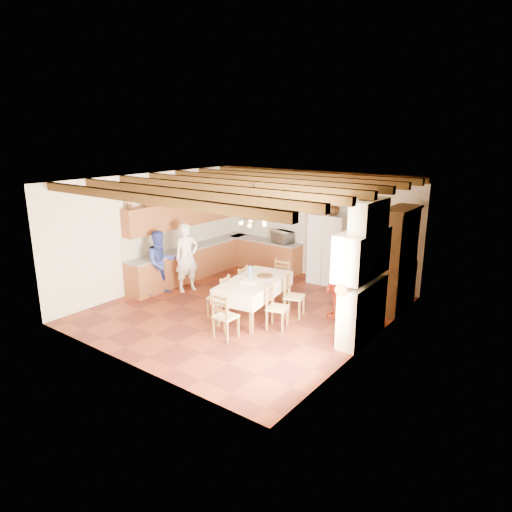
{
  "coord_description": "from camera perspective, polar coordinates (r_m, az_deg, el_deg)",
  "views": [
    {
      "loc": [
        6.14,
        -7.78,
        4.02
      ],
      "look_at": [
        0.1,
        0.3,
        1.25
      ],
      "focal_mm": 32.0,
      "sensor_mm": 36.0,
      "label": 1
    }
  ],
  "objects": [
    {
      "name": "upper_cabinets",
      "position": [
        12.77,
        -8.56,
        5.4
      ],
      "size": [
        0.35,
        4.2,
        0.7
      ],
      "primitive_type": "cube",
      "color": "brown",
      "rests_on": "ground"
    },
    {
      "name": "chair_left_near",
      "position": [
        10.2,
        -4.72,
        -5.01
      ],
      "size": [
        0.48,
        0.5,
        0.96
      ],
      "primitive_type": null,
      "rotation": [
        0.0,
        0.0,
        -1.35
      ],
      "color": "brown",
      "rests_on": "floor"
    },
    {
      "name": "backsplash_left",
      "position": [
        13.01,
        -8.94,
        2.65
      ],
      "size": [
        0.03,
        4.3,
        0.6
      ],
      "primitive_type": "cube",
      "color": "beige",
      "rests_on": "ground"
    },
    {
      "name": "backsplash_back",
      "position": [
        13.73,
        1.83,
        3.5
      ],
      "size": [
        2.3,
        0.03,
        0.6
      ],
      "primitive_type": "cube",
      "color": "beige",
      "rests_on": "ground"
    },
    {
      "name": "wall_right",
      "position": [
        8.76,
        14.22,
        -1.86
      ],
      "size": [
        0.02,
        6.5,
        3.0
      ],
      "primitive_type": "cube",
      "color": "beige",
      "rests_on": "ground"
    },
    {
      "name": "microwave",
      "position": [
        13.19,
        3.32,
        2.39
      ],
      "size": [
        0.68,
        0.54,
        0.33
      ],
      "primitive_type": "imported",
      "rotation": [
        0.0,
        0.0,
        -0.23
      ],
      "color": "silver",
      "rests_on": "countertop_back"
    },
    {
      "name": "ceiling",
      "position": [
        9.96,
        -1.51,
        9.53
      ],
      "size": [
        6.0,
        6.5,
        0.02
      ],
      "primitive_type": "cube",
      "color": "silver",
      "rests_on": "ground"
    },
    {
      "name": "countertop_back",
      "position": [
        13.57,
        1.13,
        1.98
      ],
      "size": [
        2.34,
        0.62,
        0.04
      ],
      "primitive_type": "cube",
      "color": "slate",
      "rests_on": "lower_cabinets_back"
    },
    {
      "name": "chair_right_near",
      "position": [
        9.57,
        2.71,
        -6.39
      ],
      "size": [
        0.5,
        0.51,
        0.96
      ],
      "primitive_type": null,
      "rotation": [
        0.0,
        0.0,
        1.85
      ],
      "color": "brown",
      "rests_on": "floor"
    },
    {
      "name": "wall_left",
      "position": [
        12.28,
        -12.58,
        3.14
      ],
      "size": [
        0.02,
        6.5,
        3.0
      ],
      "primitive_type": "cube",
      "color": "beige",
      "rests_on": "ground"
    },
    {
      "name": "chair_end_near",
      "position": [
        9.16,
        -3.83,
        -7.42
      ],
      "size": [
        0.42,
        0.4,
        0.96
      ],
      "primitive_type": null,
      "rotation": [
        0.0,
        0.0,
        3.14
      ],
      "color": "brown",
      "rests_on": "floor"
    },
    {
      "name": "refrigerator",
      "position": [
        12.53,
        9.08,
        0.95
      ],
      "size": [
        1.02,
        0.87,
        1.89
      ],
      "primitive_type": "cube",
      "rotation": [
        0.0,
        0.0,
        0.1
      ],
      "color": "silver",
      "rests_on": "floor"
    },
    {
      "name": "person_woman_blue",
      "position": [
        11.7,
        -11.82,
        -0.83
      ],
      "size": [
        0.8,
        0.93,
        1.65
      ],
      "primitive_type": "imported",
      "rotation": [
        0.0,
        0.0,
        1.32
      ],
      "color": "#2F3B97",
      "rests_on": "floor"
    },
    {
      "name": "fridge_vase",
      "position": [
        12.27,
        9.64,
        5.95
      ],
      "size": [
        0.4,
        0.4,
        0.34
      ],
      "primitive_type": "imported",
      "rotation": [
        0.0,
        0.0,
        0.3
      ],
      "color": "#381F10",
      "rests_on": "refrigerator"
    },
    {
      "name": "lower_cabinets_left",
      "position": [
        13.0,
        -7.92,
        -0.82
      ],
      "size": [
        0.6,
        4.3,
        0.86
      ],
      "primitive_type": "cube",
      "color": "brown",
      "rests_on": "ground"
    },
    {
      "name": "ceiling_beams",
      "position": [
        9.98,
        -1.51,
        8.95
      ],
      "size": [
        6.0,
        6.3,
        0.16
      ],
      "primitive_type": null,
      "color": "#34210D",
      "rests_on": "ground"
    },
    {
      "name": "chair_left_far",
      "position": [
        10.87,
        -2.39,
        -3.67
      ],
      "size": [
        0.45,
        0.47,
        0.96
      ],
      "primitive_type": null,
      "rotation": [
        0.0,
        0.0,
        -1.44
      ],
      "color": "brown",
      "rests_on": "floor"
    },
    {
      "name": "floor",
      "position": [
        10.7,
        -1.4,
        -6.78
      ],
      "size": [
        6.0,
        6.5,
        0.02
      ],
      "primitive_type": "cube",
      "color": "#531F17",
      "rests_on": "ground"
    },
    {
      "name": "person_woman_red",
      "position": [
        10.2,
        10.19,
        -3.55
      ],
      "size": [
        0.42,
        0.91,
        1.52
      ],
      "primitive_type": "imported",
      "rotation": [
        0.0,
        0.0,
        -1.63
      ],
      "color": "#AC2A13",
      "rests_on": "floor"
    },
    {
      "name": "wall_front",
      "position": [
        8.03,
        -16.02,
        -3.56
      ],
      "size": [
        6.0,
        0.02,
        3.0
      ],
      "primitive_type": "cube",
      "color": "beige",
      "rests_on": "ground"
    },
    {
      "name": "chandelier",
      "position": [
        9.71,
        -0.26,
        4.85
      ],
      "size": [
        0.47,
        0.47,
        0.03
      ],
      "primitive_type": "torus",
      "color": "black",
      "rests_on": "ground"
    },
    {
      "name": "person_man",
      "position": [
        11.82,
        -8.64,
        -0.17
      ],
      "size": [
        0.62,
        0.76,
        1.78
      ],
      "primitive_type": "imported",
      "rotation": [
        0.0,
        0.0,
        1.22
      ],
      "color": "white",
      "rests_on": "floor"
    },
    {
      "name": "chair_right_far",
      "position": [
        10.22,
        4.83,
        -4.98
      ],
      "size": [
        0.5,
        0.52,
        0.96
      ],
      "primitive_type": null,
      "rotation": [
        0.0,
        0.0,
        1.85
      ],
      "color": "brown",
      "rests_on": "floor"
    },
    {
      "name": "dining_table",
      "position": [
        10.09,
        -0.25,
        -3.44
      ],
      "size": [
        1.3,
        2.09,
        0.86
      ],
      "rotation": [
        0.0,
        0.0,
        0.16
      ],
      "color": "white",
      "rests_on": "floor"
    },
    {
      "name": "countertop_left",
      "position": [
        12.89,
        -8.0,
        1.1
      ],
      "size": [
        0.62,
        4.3,
        0.04
      ],
      "primitive_type": "cube",
      "color": "slate",
      "rests_on": "lower_cabinets_left"
    },
    {
      "name": "chair_end_far",
      "position": [
        11.23,
        2.9,
        -3.04
      ],
      "size": [
        0.47,
        0.45,
        0.96
      ],
      "primitive_type": null,
      "rotation": [
        0.0,
        0.0,
        0.13
      ],
      "color": "brown",
      "rests_on": "floor"
    },
    {
      "name": "wall_picture",
      "position": [
        12.13,
        13.96,
        4.59
      ],
      "size": [
        0.34,
        0.03,
        0.42
      ],
      "primitive_type": "cube",
      "color": "black",
      "rests_on": "ground"
    },
    {
      "name": "hutch",
      "position": [
        10.87,
        17.29,
        -0.42
      ],
      "size": [
        0.56,
        1.32,
        2.39
      ],
      "primitive_type": null,
      "rotation": [
        0.0,
        0.0,
        0.0
      ],
      "color": "#381F10",
      "rests_on": "floor"
    },
    {
      "name": "lower_cabinets_back",
      "position": [
        13.68,
        1.12,
        0.14
      ],
      "size": [
        2.3,
        0.6,
        0.86
      ],
      "primitive_type": "cube",
      "color": "brown",
      "rests_on": "ground"
    },
    {
      "name": "wall_back",
      "position": [
        12.88,
        7.57,
        3.94
      ],
      "size": [
        6.0,
        0.02,
        3.0
      ],
      "primitive_type": "cube",
      "color": "beige",
      "rests_on": "ground"
    },
    {
      "name": "fireplace",
      "position": [
        9.07,
        12.99,
        -1.85
      ],
      "size": [
        0.56,
        1.6,
        2.8
      ],
      "primitive_type": null,
      "color": "beige",
      "rests_on": "ground"
    }
  ]
}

